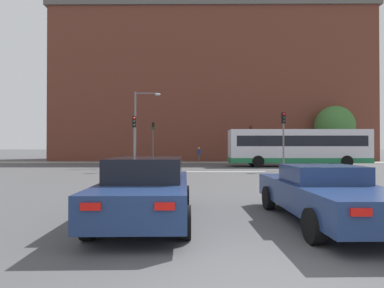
# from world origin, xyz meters

# --- Properties ---
(stop_line_strip) EXTENTS (8.34, 0.30, 0.01)m
(stop_line_strip) POSITION_xyz_m (0.00, 17.39, 0.00)
(stop_line_strip) COLOR silver
(stop_line_strip) RESTS_ON ground_plane
(far_pavement) EXTENTS (69.26, 2.50, 0.01)m
(far_pavement) POSITION_xyz_m (0.00, 29.93, 0.01)
(far_pavement) COLOR gray
(far_pavement) RESTS_ON ground_plane
(brick_civic_building) EXTENTS (41.24, 11.22, 22.24)m
(brick_civic_building) POSITION_xyz_m (1.43, 38.08, 10.30)
(brick_civic_building) COLOR brown
(brick_civic_building) RESTS_ON ground_plane
(car_saloon_left) EXTENTS (2.11, 4.77, 1.48)m
(car_saloon_left) POSITION_xyz_m (-1.94, 3.48, 0.76)
(car_saloon_left) COLOR navy
(car_saloon_left) RESTS_ON ground_plane
(car_roadster_right) EXTENTS (2.09, 4.84, 1.31)m
(car_roadster_right) POSITION_xyz_m (2.17, 3.34, 0.67)
(car_roadster_right) COLOR navy
(car_roadster_right) RESTS_ON ground_plane
(bus_crossing_lead) EXTENTS (12.10, 2.64, 3.24)m
(bus_crossing_lead) POSITION_xyz_m (8.35, 23.01, 1.74)
(bus_crossing_lead) COLOR silver
(bus_crossing_lead) RESTS_ON ground_plane
(traffic_light_near_right) EXTENTS (0.26, 0.31, 4.23)m
(traffic_light_near_right) POSITION_xyz_m (5.62, 17.99, 2.84)
(traffic_light_near_right) COLOR slate
(traffic_light_near_right) RESTS_ON ground_plane
(traffic_light_far_left) EXTENTS (0.26, 0.31, 4.47)m
(traffic_light_far_left) POSITION_xyz_m (-5.38, 29.66, 2.99)
(traffic_light_far_left) COLOR slate
(traffic_light_far_left) RESTS_ON ground_plane
(traffic_light_near_left) EXTENTS (0.26, 0.31, 3.94)m
(traffic_light_near_left) POSITION_xyz_m (-5.11, 17.78, 2.66)
(traffic_light_near_left) COLOR slate
(traffic_light_near_left) RESTS_ON ground_plane
(traffic_light_far_right) EXTENTS (0.26, 0.31, 4.03)m
(traffic_light_far_right) POSITION_xyz_m (5.40, 29.16, 2.72)
(traffic_light_far_right) COLOR slate
(traffic_light_far_right) RESTS_ON ground_plane
(street_lamp_junction) EXTENTS (2.29, 0.36, 6.56)m
(street_lamp_junction) POSITION_xyz_m (-5.53, 22.45, 4.07)
(street_lamp_junction) COLOR slate
(street_lamp_junction) RESTS_ON ground_plane
(pedestrian_waiting) EXTENTS (0.33, 0.45, 1.69)m
(pedestrian_waiting) POSITION_xyz_m (-0.27, 30.55, 0.99)
(pedestrian_waiting) COLOR brown
(pedestrian_waiting) RESTS_ON ground_plane
(tree_by_building) EXTENTS (4.38, 4.38, 6.49)m
(tree_by_building) POSITION_xyz_m (15.43, 31.10, 4.18)
(tree_by_building) COLOR #4C3823
(tree_by_building) RESTS_ON ground_plane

